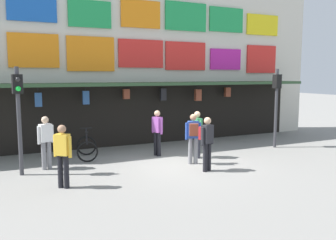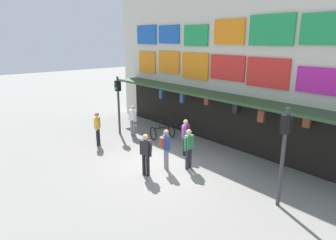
% 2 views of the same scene
% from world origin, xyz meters
% --- Properties ---
extents(ground_plane, '(80.00, 80.00, 0.00)m').
position_xyz_m(ground_plane, '(0.00, 0.00, 0.00)').
color(ground_plane, gray).
extents(shopfront, '(18.00, 2.60, 8.00)m').
position_xyz_m(shopfront, '(-0.00, 4.57, 3.96)').
color(shopfront, beige).
rests_on(shopfront, ground).
extents(traffic_light_near, '(0.31, 0.34, 3.20)m').
position_xyz_m(traffic_light_near, '(-4.97, 0.97, 2.14)').
color(traffic_light_near, '#38383D').
rests_on(traffic_light_near, ground).
extents(traffic_light_far, '(0.30, 0.34, 3.20)m').
position_xyz_m(traffic_light_far, '(4.70, 0.99, 2.14)').
color(traffic_light_far, '#38383D').
rests_on(traffic_light_far, ground).
extents(bicycle_parked, '(0.93, 1.28, 1.05)m').
position_xyz_m(bicycle_parked, '(-2.74, 2.27, 0.39)').
color(bicycle_parked, black).
rests_on(bicycle_parked, ground).
extents(pedestrian_in_red, '(0.51, 0.43, 1.68)m').
position_xyz_m(pedestrian_in_red, '(-4.22, 1.39, 0.98)').
color(pedestrian_in_red, gray).
rests_on(pedestrian_in_red, ground).
extents(pedestrian_in_white, '(0.50, 0.44, 1.68)m').
position_xyz_m(pedestrian_in_white, '(0.24, -0.97, 0.98)').
color(pedestrian_in_white, black).
rests_on(pedestrian_in_white, ground).
extents(pedestrian_in_black, '(0.32, 0.51, 1.68)m').
position_xyz_m(pedestrian_in_black, '(-0.29, 1.62, 0.95)').
color(pedestrian_in_black, black).
rests_on(pedestrian_in_black, ground).
extents(pedestrian_in_purple, '(0.24, 0.53, 1.68)m').
position_xyz_m(pedestrian_in_purple, '(0.86, 0.71, 0.95)').
color(pedestrian_in_purple, '#2D2D38').
rests_on(pedestrian_in_purple, ground).
extents(pedestrian_in_green, '(0.42, 0.41, 1.68)m').
position_xyz_m(pedestrian_in_green, '(-4.04, -0.81, 0.95)').
color(pedestrian_in_green, black).
rests_on(pedestrian_in_green, ground).
extents(pedestrian_in_yellow, '(0.50, 0.45, 1.68)m').
position_xyz_m(pedestrian_in_yellow, '(0.29, -0.03, 0.98)').
color(pedestrian_in_yellow, gray).
rests_on(pedestrian_in_yellow, ground).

